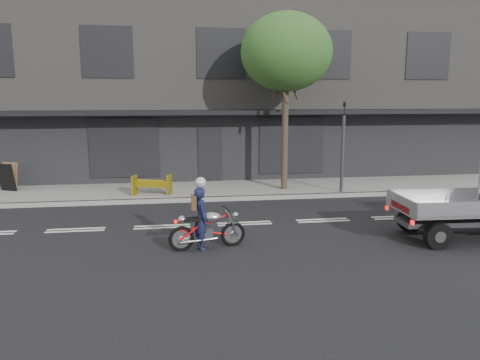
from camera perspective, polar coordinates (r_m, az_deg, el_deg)
name	(u,v)px	position (r m, az deg, el deg)	size (l,w,h in m)	color
ground	(244,224)	(13.84, 0.55, -5.33)	(80.00, 80.00, 0.00)	black
sidewalk	(226,190)	(18.36, -1.68, -1.19)	(32.00, 3.20, 0.15)	gray
kerb	(231,198)	(16.80, -1.06, -2.26)	(32.00, 0.20, 0.15)	gray
building_main	(211,90)	(24.56, -3.52, 10.91)	(26.00, 10.00, 8.00)	slate
street_tree	(286,53)	(17.95, 5.67, 15.20)	(3.40, 3.40, 6.74)	#382B21
traffic_light_pole	(343,152)	(17.78, 12.40, 3.35)	(0.12, 0.12, 3.50)	#2D2D30
motorcycle	(208,228)	(11.56, -3.98, -5.88)	(1.93, 0.57, 1.00)	black
rider	(201,218)	(11.48, -4.75, -4.69)	(0.56, 0.37, 1.53)	#161A3E
construction_barrier	(152,185)	(17.13, -10.70, -0.65)	(1.35, 0.54, 0.75)	yellow
sandwich_board	(7,177)	(19.66, -26.58, 0.29)	(0.67, 0.45, 1.06)	black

